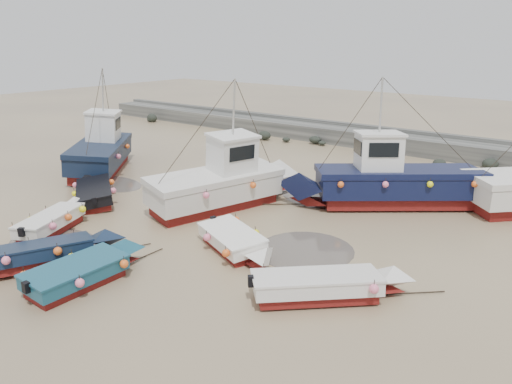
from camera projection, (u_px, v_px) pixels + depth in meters
ground at (163, 239)px, 20.72m from camera, size 120.00×120.00×0.00m
seawall at (385, 141)px, 37.11m from camera, size 60.00×4.92×1.50m
puddle_a at (56, 245)px, 20.09m from camera, size 4.67×4.67×0.01m
puddle_b at (305, 250)px, 19.64m from camera, size 3.85×3.85×0.01m
puddle_c at (110, 184)px, 28.57m from camera, size 4.47×4.47×0.01m
puddle_d at (332, 194)px, 26.68m from camera, size 5.40×5.40×0.01m
dinghy_0 at (56, 218)px, 21.55m from camera, size 2.87×5.40×1.43m
dinghy_1 at (42, 252)px, 18.22m from camera, size 3.76×6.33×1.43m
dinghy_2 at (85, 268)px, 16.89m from camera, size 2.05×5.65×1.43m
dinghy_3 at (328, 284)px, 15.85m from camera, size 5.18×4.96×1.43m
dinghy_4 at (95, 190)px, 25.58m from camera, size 5.80×4.30×1.43m
dinghy_5 at (237, 240)px, 19.17m from camera, size 5.30×3.01×1.43m
cabin_boat_0 at (101, 149)px, 31.23m from camera, size 7.88×8.69×6.22m
cabin_boat_1 at (225, 180)px, 24.31m from camera, size 4.31×9.74×6.22m
cabin_boat_2 at (386, 180)px, 24.54m from camera, size 9.68×8.04×6.22m
person at (224, 183)px, 28.60m from camera, size 0.83×0.81×1.92m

